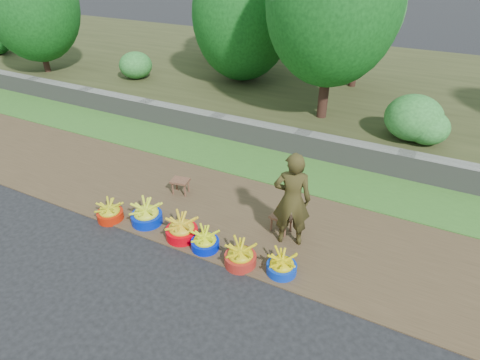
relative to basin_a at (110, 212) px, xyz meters
The scene contains 15 objects.
ground_plane 2.16m from the basin_a, ahead, with size 120.00×120.00×0.00m, color black.
dirt_shoulder 2.42m from the basin_a, 27.24° to the left, with size 80.00×2.50×0.02m, color #4D3A26.
grass_verge 3.78m from the basin_a, 55.31° to the left, with size 80.00×1.50×0.04m, color #397027.
retaining_wall 4.51m from the basin_a, 61.48° to the left, with size 80.00×0.35×0.55m, color slate.
earth_bank 9.11m from the basin_a, 76.35° to the left, with size 80.00×10.00×0.50m, color #393C1E.
vegetation 7.07m from the basin_a, 91.77° to the left, with size 36.98×7.36×4.52m.
basin_a is the anchor object (origin of this frame).
basin_b 0.68m from the basin_a, 18.34° to the left, with size 0.54×0.54×0.40m.
basin_c 1.43m from the basin_a, ahead, with size 0.53×0.53×0.40m.
basin_d 1.91m from the basin_a, ahead, with size 0.45×0.45×0.34m.
basin_e 2.58m from the basin_a, ahead, with size 0.49×0.49×0.37m.
basin_f 3.21m from the basin_a, ahead, with size 0.45×0.45×0.34m.
stool_left 1.42m from the basin_a, 63.57° to the left, with size 0.38×0.31×0.30m.
stool_right 3.02m from the basin_a, 20.62° to the left, with size 0.40×0.33×0.31m.
vendor_woman 3.24m from the basin_a, 16.16° to the left, with size 0.59×0.39×1.62m, color black.
Camera 1 is at (2.53, -3.92, 4.29)m, focal length 30.00 mm.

